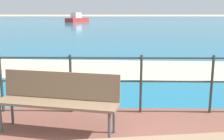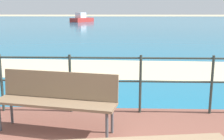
% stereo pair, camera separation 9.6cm
% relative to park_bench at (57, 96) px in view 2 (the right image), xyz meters
% --- Properties ---
extents(sea_water, '(90.00, 90.00, 0.01)m').
position_rel_park_bench_xyz_m(sea_water, '(0.65, 38.34, -0.57)').
color(sea_water, '#196B8E').
rests_on(sea_water, ground).
extents(beach_strip, '(54.07, 5.19, 0.01)m').
position_rel_park_bench_xyz_m(beach_strip, '(0.65, 4.64, -0.57)').
color(beach_strip, beige).
rests_on(beach_strip, ground).
extents(park_bench, '(1.80, 0.74, 0.84)m').
position_rel_park_bench_xyz_m(park_bench, '(0.00, 0.00, 0.00)').
color(park_bench, '#7A6047').
rests_on(park_bench, patio_paving).
extents(railing_fence, '(5.94, 0.04, 0.99)m').
position_rel_park_bench_xyz_m(railing_fence, '(0.65, 0.75, 0.11)').
color(railing_fence, '#2D3833').
rests_on(railing_fence, patio_paving).
extents(boat_mid, '(3.33, 5.06, 1.45)m').
position_rel_park_bench_xyz_m(boat_mid, '(-5.37, 40.27, -0.09)').
color(boat_mid, red).
rests_on(boat_mid, sea_water).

